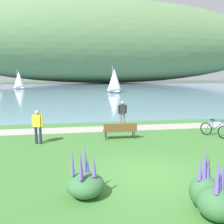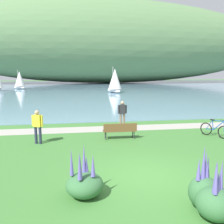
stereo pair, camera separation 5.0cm
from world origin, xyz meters
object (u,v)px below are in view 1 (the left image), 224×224
bicycle_leaning_near_bench (215,130)px  sailboat_toward_hillside (19,80)px  person_on_the_grass (38,125)px  sailboat_nearest_to_shore (114,80)px  park_bench_near_camera (120,130)px  person_at_shoreline (122,112)px

bicycle_leaning_near_bench → sailboat_toward_hillside: sailboat_toward_hillside is taller
person_on_the_grass → sailboat_nearest_to_shore: size_ratio=0.38×
park_bench_near_camera → person_on_the_grass: (-4.22, -0.22, 0.46)m
person_on_the_grass → sailboat_toward_hillside: size_ratio=0.42×
person_at_shoreline → sailboat_nearest_to_shore: (3.59, 25.38, 1.16)m
person_at_shoreline → person_on_the_grass: bearing=-148.3°
bicycle_leaning_near_bench → person_at_shoreline: bearing=145.8°
person_at_shoreline → person_on_the_grass: size_ratio=1.00×
sailboat_toward_hillside → sailboat_nearest_to_shore: bearing=-33.3°
sailboat_nearest_to_shore → person_at_shoreline: bearing=-98.1°
bicycle_leaning_near_bench → sailboat_nearest_to_shore: 28.60m
person_on_the_grass → sailboat_toward_hillside: 41.52m
sailboat_nearest_to_shore → sailboat_toward_hillside: size_ratio=1.11×
person_at_shoreline → sailboat_toward_hillside: sailboat_toward_hillside is taller
person_on_the_grass → sailboat_nearest_to_shore: sailboat_nearest_to_shore is taller
park_bench_near_camera → person_on_the_grass: size_ratio=1.05×
bicycle_leaning_near_bench → sailboat_nearest_to_shore: size_ratio=0.35×
sailboat_nearest_to_shore → sailboat_toward_hillside: 21.78m
park_bench_near_camera → bicycle_leaning_near_bench: bearing=-3.8°
park_bench_near_camera → sailboat_toward_hillside: bearing=109.1°
park_bench_near_camera → bicycle_leaning_near_bench: bicycle_leaning_near_bench is taller
park_bench_near_camera → sailboat_toward_hillside: 42.50m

